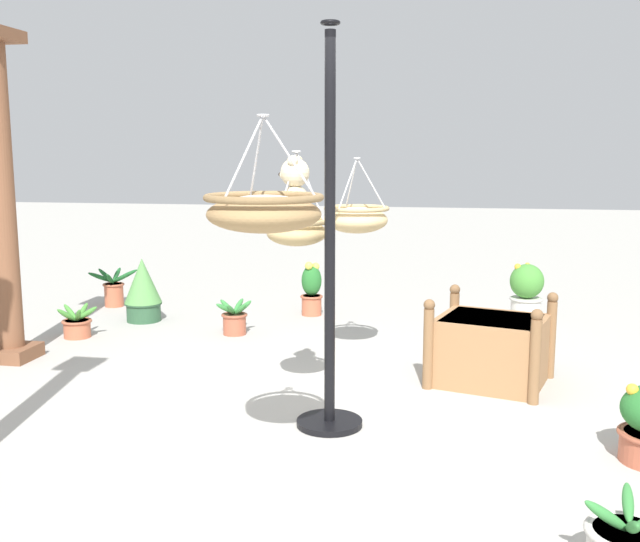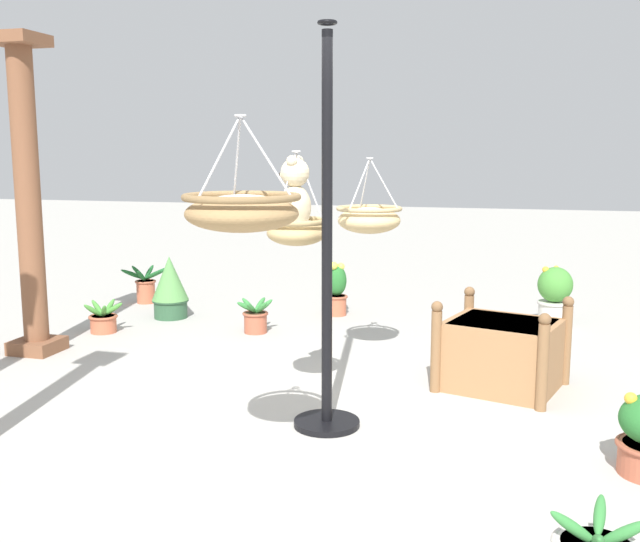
% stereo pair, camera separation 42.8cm
% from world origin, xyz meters
% --- Properties ---
extents(ground_plane, '(40.00, 40.00, 0.00)m').
position_xyz_m(ground_plane, '(0.00, 0.00, 0.00)').
color(ground_plane, '#ADAAA3').
extents(display_pole_central, '(0.44, 0.44, 2.60)m').
position_xyz_m(display_pole_central, '(-0.22, -0.00, 0.83)').
color(display_pole_central, black).
rests_on(display_pole_central, ground).
extents(hanging_basket_with_teddy, '(0.43, 0.43, 0.63)m').
position_xyz_m(hanging_basket_with_teddy, '(-0.07, 0.25, 1.29)').
color(hanging_basket_with_teddy, tan).
extents(teddy_bear, '(0.34, 0.30, 0.49)m').
position_xyz_m(teddy_bear, '(-0.07, 0.27, 1.50)').
color(teddy_bear, beige).
extents(hanging_basket_left_high, '(0.59, 0.59, 0.57)m').
position_xyz_m(hanging_basket_left_high, '(-1.34, 0.14, 1.52)').
color(hanging_basket_left_high, '#A37F51').
extents(hanging_basket_right_low, '(0.54, 0.54, 0.62)m').
position_xyz_m(hanging_basket_right_low, '(1.18, 0.01, 1.27)').
color(hanging_basket_right_low, tan).
extents(greenhouse_pillar_right, '(0.42, 0.42, 2.81)m').
position_xyz_m(greenhouse_pillar_right, '(0.84, 3.02, 1.36)').
color(greenhouse_pillar_right, brown).
rests_on(greenhouse_pillar_right, ground).
extents(wooden_planter_box, '(0.98, 1.05, 0.70)m').
position_xyz_m(wooden_planter_box, '(0.92, -1.09, 0.29)').
color(wooden_planter_box, '#9E7047').
rests_on(wooden_planter_box, ground).
extents(potted_plant_fern_front, '(0.25, 0.25, 0.61)m').
position_xyz_m(potted_plant_fern_front, '(3.07, 0.76, 0.29)').
color(potted_plant_fern_front, '#BC6042').
rests_on(potted_plant_fern_front, ground).
extents(potted_plant_flowering_red, '(0.40, 0.37, 0.36)m').
position_xyz_m(potted_plant_flowering_red, '(2.06, 1.35, 0.15)').
color(potted_plant_flowering_red, '#AD563D').
rests_on(potted_plant_flowering_red, ground).
extents(potted_plant_tall_leafy, '(0.40, 0.40, 0.69)m').
position_xyz_m(potted_plant_tall_leafy, '(2.45, 2.50, 0.34)').
color(potted_plant_tall_leafy, '#2D5638').
rests_on(potted_plant_tall_leafy, ground).
extents(potted_plant_bushy_green, '(0.39, 0.42, 0.33)m').
position_xyz_m(potted_plant_bushy_green, '(1.66, 2.85, 0.13)').
color(potted_plant_bushy_green, '#BC6042').
rests_on(potted_plant_bushy_green, ground).
extents(potted_plant_conical_shrub, '(0.36, 0.36, 0.65)m').
position_xyz_m(potted_plant_conical_shrub, '(3.09, -1.56, 0.34)').
color(potted_plant_conical_shrub, beige).
rests_on(potted_plant_conical_shrub, ground).
extents(potted_plant_trailing_ivy, '(0.58, 0.55, 0.45)m').
position_xyz_m(potted_plant_trailing_ivy, '(3.11, 3.16, 0.20)').
color(potted_plant_trailing_ivy, '#BC6042').
rests_on(potted_plant_trailing_ivy, ground).
extents(watering_can, '(0.35, 0.20, 0.30)m').
position_xyz_m(watering_can, '(2.22, -1.15, 0.10)').
color(watering_can, '#338C3F').
rests_on(watering_can, ground).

